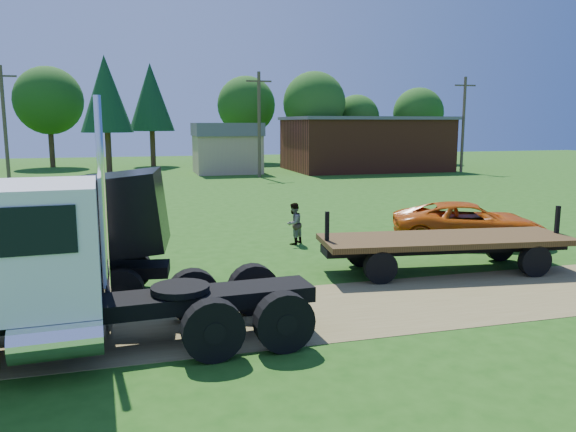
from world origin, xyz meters
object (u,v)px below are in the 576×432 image
object	(u,v)px
black_dump_truck	(23,232)
flatbed_trailer	(445,245)
white_semi_tractor	(41,272)
orange_pickup	(469,223)

from	to	relation	value
black_dump_truck	flatbed_trailer	xyz separation A→B (m)	(12.21, -0.05, -1.04)
white_semi_tractor	orange_pickup	distance (m)	16.12
black_dump_truck	orange_pickup	xyz separation A→B (m)	(15.34, 3.37, -1.09)
white_semi_tractor	flatbed_trailer	distance (m)	11.92
white_semi_tractor	orange_pickup	bearing A→B (deg)	23.65
white_semi_tractor	black_dump_truck	bearing A→B (deg)	100.96
white_semi_tractor	flatbed_trailer	bearing A→B (deg)	15.68
orange_pickup	flatbed_trailer	world-z (taller)	flatbed_trailer
black_dump_truck	orange_pickup	size ratio (longest dim) A/B	1.40
white_semi_tractor	flatbed_trailer	world-z (taller)	white_semi_tractor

